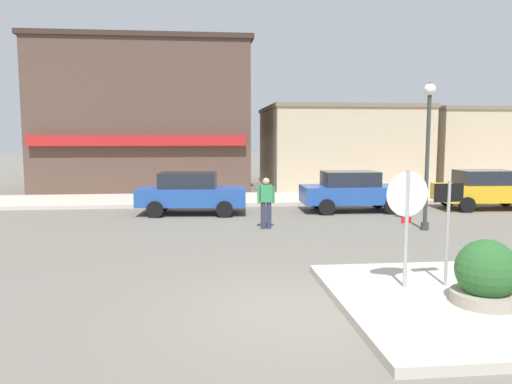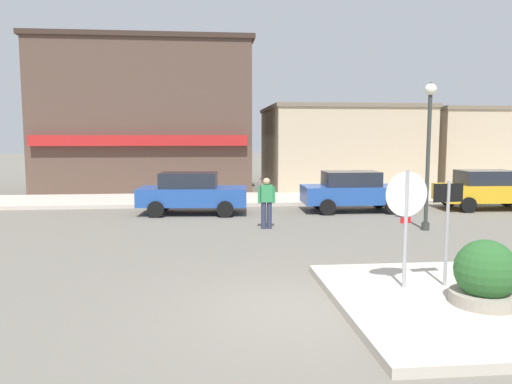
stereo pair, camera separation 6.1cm
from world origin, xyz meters
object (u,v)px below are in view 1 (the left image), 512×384
Objects in this scene: lamp_post at (428,134)px; parked_car_third at (487,189)px; planter at (486,279)px; parked_car_nearest at (191,193)px; one_way_sign at (448,223)px; pedestrian_crossing_near at (266,201)px; parked_car_second at (353,191)px; stop_sign at (407,213)px.

lamp_post is 1.12× the size of parked_car_third.
parked_car_nearest is at bearing 114.59° from planter.
one_way_sign is at bearing 98.56° from planter.
pedestrian_crossing_near reaches higher than parked_car_nearest.
parked_car_third is at bearing 56.10° from one_way_sign.
parked_car_second is 5.00m from pedestrian_crossing_near.
one_way_sign reaches higher than parked_car_nearest.
one_way_sign is 0.52× the size of parked_car_third.
parked_car_third is (5.50, 0.03, 0.00)m from parked_car_second.
stop_sign is at bearing -178.82° from one_way_sign.
parked_car_nearest is 2.56× the size of pedestrian_crossing_near.
planter is at bearing -81.44° from one_way_sign.
parked_car_second is 0.99× the size of parked_car_third.
stop_sign is 10.32m from parked_car_second.
parked_car_nearest is 11.71m from parked_car_third.
stop_sign is 0.82m from one_way_sign.
lamp_post reaches higher than pedestrian_crossing_near.
parked_car_second and parked_car_third have the same top height.
lamp_post is at bearing -137.56° from parked_car_third.
parked_car_second reaches higher than planter.
parked_car_nearest is at bearing 126.55° from pedestrian_crossing_near.
parked_car_second is at bearing 78.37° from stop_sign.
stop_sign is 1.88× the size of planter.
lamp_post is (3.18, 6.09, 1.44)m from stop_sign.
one_way_sign is at bearing -111.44° from lamp_post.
parked_car_third is (4.40, 4.02, -2.15)m from lamp_post.
lamp_post reaches higher than stop_sign.
pedestrian_crossing_near is at bearing -139.22° from parked_car_second.
one_way_sign reaches higher than parked_car_third.
lamp_post reaches higher than parked_car_second.
pedestrian_crossing_near is (2.42, -3.26, 0.06)m from parked_car_nearest.
parked_car_nearest is 6.21m from parked_car_second.
parked_car_third is at bearing 59.28° from planter.
pedestrian_crossing_near is at bearing -160.47° from parked_car_third.
parked_car_third is 2.53× the size of pedestrian_crossing_near.
stop_sign reaches higher than pedestrian_crossing_near.
parked_car_third is at bearing 0.30° from parked_car_second.
pedestrian_crossing_near is at bearing 104.11° from stop_sign.
parked_car_third is at bearing 19.53° from pedestrian_crossing_near.
planter is at bearing -71.23° from pedestrian_crossing_near.
parked_car_nearest is (-4.93, 10.06, -0.52)m from one_way_sign.
parked_car_third is 9.86m from pedestrian_crossing_near.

